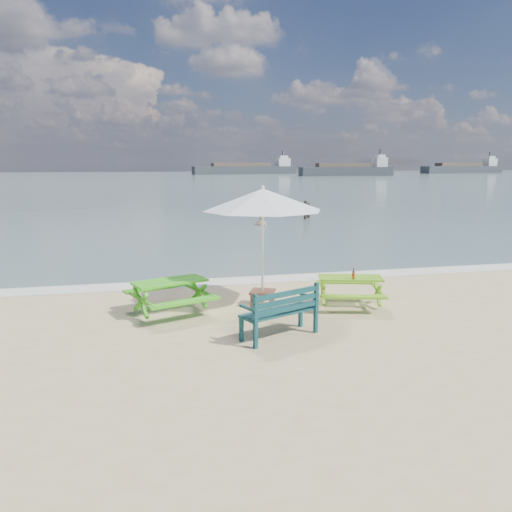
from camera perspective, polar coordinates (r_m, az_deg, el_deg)
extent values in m
plane|color=slate|center=(93.87, -10.97, 8.51)|extent=(300.00, 300.00, 0.00)
cube|color=silver|center=(14.05, -0.66, -2.76)|extent=(22.00, 0.90, 0.01)
cube|color=green|center=(11.02, -9.81, -2.89)|extent=(1.71, 1.24, 0.05)
cube|color=green|center=(11.74, -11.21, -3.56)|extent=(1.55, 0.81, 0.05)
cube|color=green|center=(10.45, -8.14, -5.24)|extent=(1.55, 0.81, 0.05)
cube|color=green|center=(11.12, -9.75, -4.84)|extent=(1.67, 1.34, 0.66)
cube|color=#69AB1A|center=(11.67, 10.75, -2.46)|extent=(1.55, 1.02, 0.04)
cube|color=#69AB1A|center=(12.37, 10.27, -2.97)|extent=(1.44, 0.62, 0.04)
cube|color=#69AB1A|center=(11.09, 11.18, -4.60)|extent=(1.44, 0.62, 0.04)
cube|color=#69AB1A|center=(11.75, 10.69, -4.16)|extent=(1.50, 1.13, 0.61)
cube|color=#0E373C|center=(9.50, 2.62, -6.40)|extent=(1.61, 1.04, 0.04)
cube|color=#0E373C|center=(9.24, 3.58, -5.17)|extent=(1.45, 0.66, 0.40)
cube|color=#0E373C|center=(9.57, 2.61, -7.80)|extent=(1.54, 1.06, 0.49)
cube|color=brown|center=(11.56, 0.75, -4.10)|extent=(0.71, 0.71, 0.05)
cube|color=brown|center=(11.60, 0.75, -4.94)|extent=(0.63, 0.63, 0.31)
cylinder|color=silver|center=(11.34, 0.76, 0.69)|extent=(0.05, 0.05, 2.62)
cone|color=silver|center=(11.20, 0.78, 6.47)|extent=(3.57, 3.57, 0.49)
cylinder|color=#934915|center=(11.44, 11.06, -2.21)|extent=(0.07, 0.07, 0.16)
cylinder|color=#934915|center=(11.41, 11.09, -1.49)|extent=(0.03, 0.03, 0.07)
cylinder|color=#A81E13|center=(11.44, 11.06, -2.21)|extent=(0.07, 0.07, 0.06)
imported|color=tan|center=(26.28, 0.58, 2.85)|extent=(0.75, 0.57, 1.87)
cylinder|color=black|center=(29.22, 5.66, 5.06)|extent=(0.18, 0.18, 1.27)
cylinder|color=black|center=(29.92, 6.03, 5.00)|extent=(0.16, 0.16, 1.07)
cube|color=#353A3F|center=(121.57, 10.25, 9.46)|extent=(22.35, 4.94, 2.20)
cube|color=silver|center=(124.72, 13.98, 10.36)|extent=(2.79, 3.11, 2.20)
cube|color=#353A3F|center=(137.71, -1.21, 9.75)|extent=(29.19, 7.47, 2.20)
cube|color=silver|center=(141.54, 3.08, 10.66)|extent=(3.81, 3.40, 2.20)
cube|color=#353A3F|center=(160.26, 22.48, 9.09)|extent=(26.98, 7.67, 2.20)
cube|color=silver|center=(167.29, 25.11, 9.69)|extent=(3.59, 3.42, 2.20)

